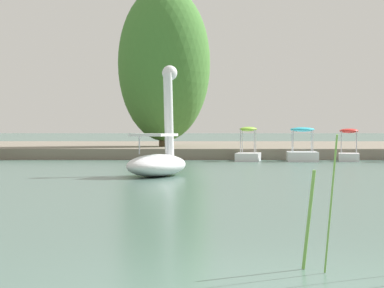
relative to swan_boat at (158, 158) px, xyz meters
name	(u,v)px	position (x,y,z in m)	size (l,w,h in m)	color
shore_bank_far	(214,148)	(2.07, 24.57, -0.30)	(149.82, 23.67, 0.51)	slate
swan_boat	(158,158)	(0.00, 0.00, 0.00)	(2.35, 3.36, 3.38)	white
pedal_boat_lime	(248,152)	(3.37, 11.62, -0.14)	(1.29, 2.13, 1.51)	white
pedal_boat_cyan	(302,151)	(5.74, 11.40, -0.11)	(1.46, 2.13, 1.50)	white
pedal_boat_red	(349,152)	(7.79, 11.40, -0.15)	(1.17, 1.86, 1.44)	white
tree_willow_overhanging	(164,63)	(-0.68, 18.19, 4.32)	(5.17, 5.49, 8.49)	brown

